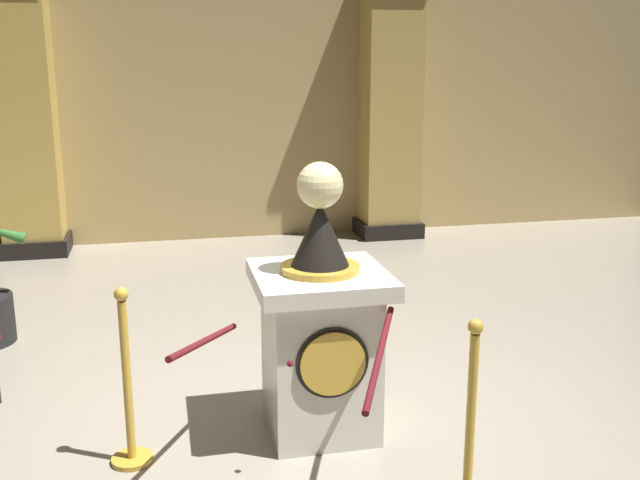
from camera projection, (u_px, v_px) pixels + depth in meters
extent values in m
plane|color=#9E9384|center=(292.00, 430.00, 4.61)|extent=(12.64, 12.64, 0.00)
cube|color=tan|center=(214.00, 104.00, 9.28)|extent=(12.64, 0.16, 3.48)
cube|color=silver|center=(320.00, 359.00, 4.53)|extent=(0.64, 0.64, 0.94)
cube|color=silver|center=(320.00, 279.00, 4.40)|extent=(0.80, 0.80, 0.10)
cylinder|color=gold|center=(333.00, 364.00, 4.18)|extent=(0.39, 0.03, 0.39)
cylinder|color=black|center=(332.00, 363.00, 4.19)|extent=(0.43, 0.01, 0.43)
cylinder|color=gold|center=(320.00, 268.00, 4.39)|extent=(0.48, 0.48, 0.04)
cone|color=black|center=(320.00, 234.00, 4.33)|extent=(0.35, 0.35, 0.39)
cylinder|color=gold|center=(320.00, 202.00, 4.29)|extent=(0.03, 0.03, 0.07)
sphere|color=beige|center=(320.00, 185.00, 4.26)|extent=(0.28, 0.28, 0.28)
cylinder|color=gold|center=(132.00, 459.00, 4.25)|extent=(0.24, 0.24, 0.03)
cylinder|color=gold|center=(127.00, 384.00, 4.13)|extent=(0.05, 0.05, 0.98)
sphere|color=gold|center=(121.00, 294.00, 4.01)|extent=(0.08, 0.08, 0.08)
cylinder|color=gold|center=(471.00, 421.00, 3.75)|extent=(0.05, 0.05, 0.95)
sphere|color=gold|center=(476.00, 327.00, 3.62)|extent=(0.08, 0.08, 0.08)
cylinder|color=#591419|center=(205.00, 341.00, 3.96)|extent=(0.44, 0.89, 0.22)
cylinder|color=#591419|center=(379.00, 355.00, 3.77)|extent=(0.44, 0.89, 0.22)
sphere|color=#591419|center=(290.00, 364.00, 3.89)|extent=(0.04, 0.04, 0.04)
cube|color=black|center=(38.00, 244.00, 8.90)|extent=(0.77, 0.77, 0.20)
cube|color=gold|center=(25.00, 114.00, 8.52)|extent=(0.67, 0.67, 3.34)
cube|color=black|center=(386.00, 226.00, 9.84)|extent=(0.81, 0.81, 0.20)
cube|color=tan|center=(389.00, 109.00, 9.46)|extent=(0.70, 0.70, 3.34)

